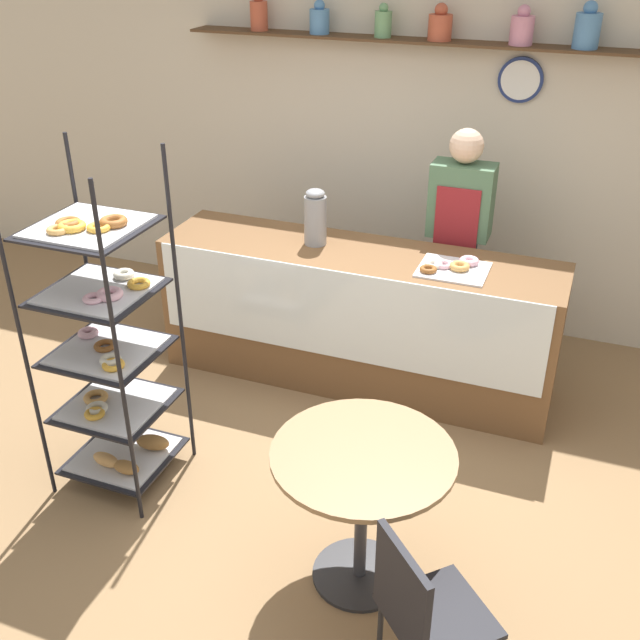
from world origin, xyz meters
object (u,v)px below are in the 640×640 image
Objects in this scene: cafe_chair at (421,609)px; person_worker at (458,240)px; pastry_rack at (108,350)px; coffee_carafe at (315,217)px; donut_tray_counter at (452,267)px; cafe_table at (362,484)px.

person_worker is at bearing -35.10° from cafe_chair.
person_worker is (1.44, 1.94, 0.09)m from pastry_rack.
coffee_carafe is (-1.31, 2.24, 0.60)m from cafe_chair.
donut_tray_counter reaches higher than cafe_chair.
donut_tray_counter is (-0.39, 2.16, 0.44)m from cafe_chair.
person_worker is at bearing 53.50° from pastry_rack.
pastry_rack reaches higher than cafe_table.
cafe_table is at bearing -7.24° from cafe_chair.
cafe_chair is (0.41, -0.53, -0.05)m from cafe_table.
coffee_carafe is at bearing 117.65° from cafe_table.
pastry_rack reaches higher than coffee_carafe.
person_worker is 0.56m from donut_tray_counter.
pastry_rack reaches higher than person_worker.
cafe_chair is at bearing -52.46° from cafe_table.
person_worker reaches higher than cafe_chair.
pastry_rack is at bearing -126.50° from person_worker.
pastry_rack is at bearing -111.95° from coffee_carafe.
person_worker is 4.49× the size of coffee_carafe.
coffee_carafe is (0.59, 1.47, 0.30)m from pastry_rack.
coffee_carafe reaches higher than donut_tray_counter.
coffee_carafe is (-0.84, -0.47, 0.21)m from person_worker.
person_worker is at bearing 97.74° from donut_tray_counter.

